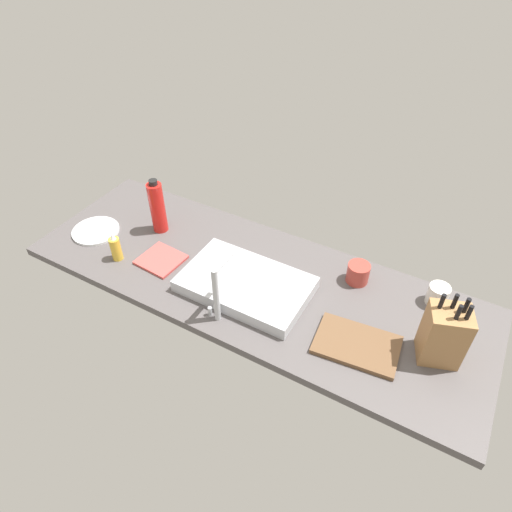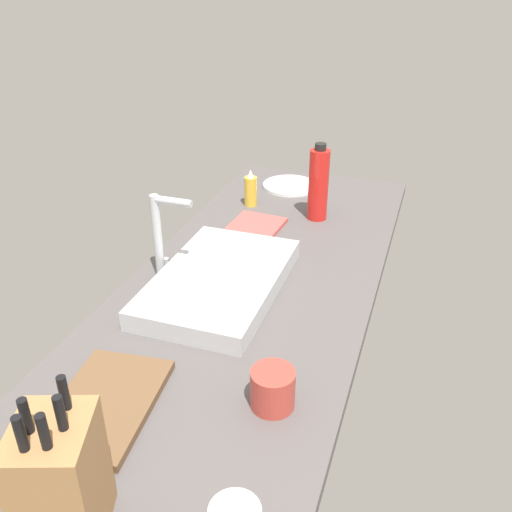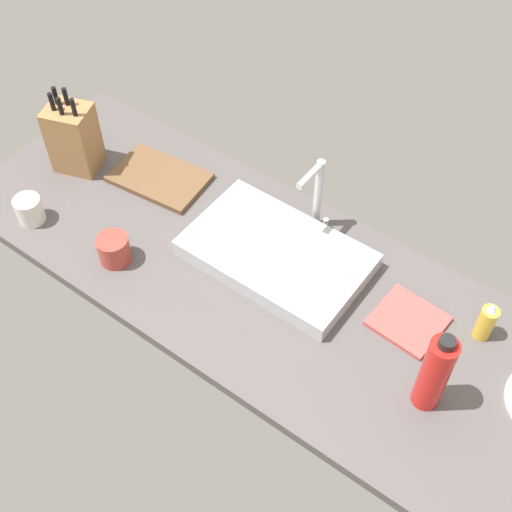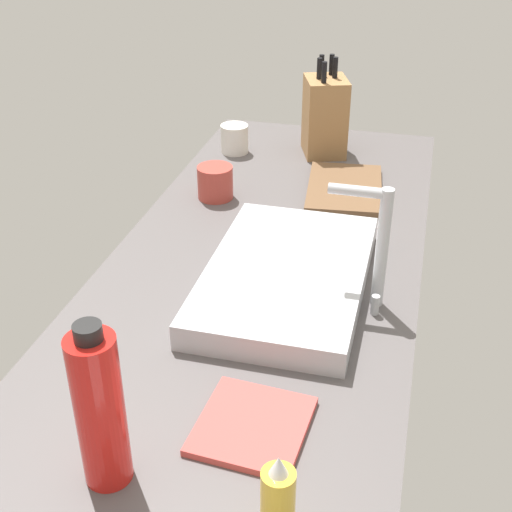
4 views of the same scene
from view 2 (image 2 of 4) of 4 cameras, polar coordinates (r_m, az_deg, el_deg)
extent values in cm
cube|color=#514C4C|center=(147.97, -1.11, -4.31)|extent=(189.98, 66.24, 3.50)
cube|color=#B7BABF|center=(146.86, -3.80, -2.64)|extent=(49.81, 30.76, 5.25)
cylinder|color=#B7BABF|center=(150.25, -10.18, 1.91)|extent=(2.40, 2.40, 24.49)
cylinder|color=#B7BABF|center=(143.22, -8.69, 5.62)|extent=(2.00, 10.62, 2.00)
cylinder|color=#B7BABF|center=(157.71, -9.28, -0.87)|extent=(1.60, 1.60, 4.00)
cube|color=#9E7042|center=(91.88, -19.58, -21.26)|extent=(16.10, 14.91, 21.80)
cylinder|color=black|center=(79.44, -20.90, -16.75)|extent=(1.79, 1.79, 5.72)
cylinder|color=black|center=(80.53, -23.26, -16.58)|extent=(1.79, 1.79, 5.72)
cylinder|color=black|center=(81.63, -19.80, -15.05)|extent=(1.79, 1.79, 5.72)
cylinder|color=black|center=(82.71, -22.79, -15.06)|extent=(1.79, 1.79, 5.72)
cylinder|color=black|center=(84.41, -19.31, -13.25)|extent=(1.79, 1.79, 5.72)
cube|color=brown|center=(116.60, -15.39, -14.56)|extent=(30.73, 21.78, 1.80)
cylinder|color=gold|center=(196.56, -0.56, 6.73)|extent=(4.48, 4.48, 10.58)
cone|color=silver|center=(194.15, -0.57, 8.56)|extent=(2.46, 2.46, 2.80)
cylinder|color=red|center=(184.95, 6.49, 7.32)|extent=(6.73, 6.73, 23.97)
cylinder|color=black|center=(180.63, 6.72, 11.19)|extent=(3.70, 3.70, 2.20)
cylinder|color=white|center=(214.97, 3.55, 7.31)|extent=(21.02, 21.02, 1.20)
cube|color=#CC4C47|center=(181.48, -0.02, 3.16)|extent=(18.36, 17.45, 1.20)
cylinder|color=#B23D33|center=(111.02, 1.74, -13.60)|extent=(8.93, 8.93, 8.33)
camera|label=1|loc=(1.71, -64.75, 31.61)|focal=31.62mm
camera|label=3|loc=(2.00, 45.52, 42.18)|focal=47.31mm
camera|label=4|loc=(2.41, 1.46, 28.08)|focal=48.45mm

